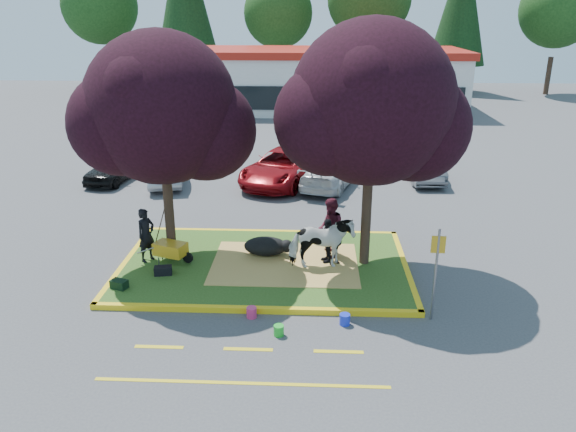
{
  "coord_description": "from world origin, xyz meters",
  "views": [
    {
      "loc": [
        1.38,
        -14.79,
        7.07
      ],
      "look_at": [
        0.67,
        0.5,
        1.44
      ],
      "focal_mm": 35.0,
      "sensor_mm": 36.0,
      "label": 1
    }
  ],
  "objects_px": {
    "calf": "(266,246)",
    "car_silver": "(167,168)",
    "bucket_pink": "(252,312)",
    "car_black": "(114,167)",
    "wheelbarrow": "(171,249)",
    "bucket_blue": "(345,319)",
    "cow": "(321,243)",
    "handler": "(146,235)",
    "bucket_green": "(279,330)",
    "sign_post": "(436,266)"
  },
  "relations": [
    {
      "from": "bucket_blue",
      "to": "car_black",
      "type": "bearing_deg",
      "value": 129.29
    },
    {
      "from": "handler",
      "to": "bucket_green",
      "type": "bearing_deg",
      "value": -97.68
    },
    {
      "from": "cow",
      "to": "calf",
      "type": "xyz_separation_m",
      "value": [
        -1.64,
        0.82,
        -0.48
      ]
    },
    {
      "from": "calf",
      "to": "wheelbarrow",
      "type": "height_order",
      "value": "wheelbarrow"
    },
    {
      "from": "bucket_pink",
      "to": "calf",
      "type": "bearing_deg",
      "value": 88.95
    },
    {
      "from": "bucket_green",
      "to": "bucket_blue",
      "type": "height_order",
      "value": "bucket_blue"
    },
    {
      "from": "cow",
      "to": "wheelbarrow",
      "type": "bearing_deg",
      "value": 79.8
    },
    {
      "from": "handler",
      "to": "bucket_blue",
      "type": "height_order",
      "value": "handler"
    },
    {
      "from": "sign_post",
      "to": "bucket_blue",
      "type": "height_order",
      "value": "sign_post"
    },
    {
      "from": "wheelbarrow",
      "to": "car_black",
      "type": "bearing_deg",
      "value": 137.97
    },
    {
      "from": "wheelbarrow",
      "to": "bucket_blue",
      "type": "distance_m",
      "value": 5.74
    },
    {
      "from": "sign_post",
      "to": "car_black",
      "type": "xyz_separation_m",
      "value": [
        -11.65,
        11.32,
        -0.83
      ]
    },
    {
      "from": "cow",
      "to": "handler",
      "type": "distance_m",
      "value": 5.07
    },
    {
      "from": "cow",
      "to": "bucket_pink",
      "type": "relative_size",
      "value": 6.7
    },
    {
      "from": "cow",
      "to": "bucket_blue",
      "type": "distance_m",
      "value": 2.96
    },
    {
      "from": "bucket_green",
      "to": "bucket_blue",
      "type": "xyz_separation_m",
      "value": [
        1.54,
        0.55,
        0.01
      ]
    },
    {
      "from": "bucket_pink",
      "to": "bucket_blue",
      "type": "height_order",
      "value": "bucket_blue"
    },
    {
      "from": "wheelbarrow",
      "to": "bucket_pink",
      "type": "height_order",
      "value": "wheelbarrow"
    },
    {
      "from": "bucket_blue",
      "to": "sign_post",
      "type": "bearing_deg",
      "value": 9.17
    },
    {
      "from": "cow",
      "to": "handler",
      "type": "height_order",
      "value": "handler"
    },
    {
      "from": "cow",
      "to": "car_black",
      "type": "height_order",
      "value": "cow"
    },
    {
      "from": "wheelbarrow",
      "to": "car_black",
      "type": "distance_m",
      "value": 9.85
    },
    {
      "from": "handler",
      "to": "bucket_pink",
      "type": "height_order",
      "value": "handler"
    },
    {
      "from": "handler",
      "to": "bucket_pink",
      "type": "xyz_separation_m",
      "value": [
        3.36,
        -2.86,
        -0.81
      ]
    },
    {
      "from": "handler",
      "to": "sign_post",
      "type": "relative_size",
      "value": 0.68
    },
    {
      "from": "handler",
      "to": "car_black",
      "type": "xyz_separation_m",
      "value": [
        -3.92,
        8.57,
        -0.34
      ]
    },
    {
      "from": "wheelbarrow",
      "to": "cow",
      "type": "bearing_deg",
      "value": 17.75
    },
    {
      "from": "handler",
      "to": "bucket_pink",
      "type": "bearing_deg",
      "value": -96.33
    },
    {
      "from": "wheelbarrow",
      "to": "car_silver",
      "type": "xyz_separation_m",
      "value": [
        -2.25,
        8.43,
        0.08
      ]
    },
    {
      "from": "car_black",
      "to": "car_silver",
      "type": "distance_m",
      "value": 2.41
    },
    {
      "from": "calf",
      "to": "car_silver",
      "type": "xyz_separation_m",
      "value": [
        -4.95,
        7.77,
        0.21
      ]
    },
    {
      "from": "bucket_green",
      "to": "bucket_pink",
      "type": "height_order",
      "value": "bucket_pink"
    },
    {
      "from": "bucket_pink",
      "to": "car_silver",
      "type": "distance_m",
      "value": 12.21
    },
    {
      "from": "calf",
      "to": "bucket_green",
      "type": "bearing_deg",
      "value": -82.68
    },
    {
      "from": "handler",
      "to": "bucket_green",
      "type": "relative_size",
      "value": 6.2
    },
    {
      "from": "cow",
      "to": "car_silver",
      "type": "distance_m",
      "value": 10.83
    },
    {
      "from": "bucket_pink",
      "to": "car_black",
      "type": "distance_m",
      "value": 13.56
    },
    {
      "from": "wheelbarrow",
      "to": "sign_post",
      "type": "height_order",
      "value": "sign_post"
    },
    {
      "from": "bucket_pink",
      "to": "sign_post",
      "type": "bearing_deg",
      "value": 1.51
    },
    {
      "from": "cow",
      "to": "car_black",
      "type": "bearing_deg",
      "value": 37.34
    },
    {
      "from": "cow",
      "to": "calf",
      "type": "relative_size",
      "value": 1.38
    },
    {
      "from": "cow",
      "to": "wheelbarrow",
      "type": "relative_size",
      "value": 1.11
    },
    {
      "from": "cow",
      "to": "car_silver",
      "type": "bearing_deg",
      "value": 29.39
    },
    {
      "from": "bucket_green",
      "to": "car_black",
      "type": "height_order",
      "value": "car_black"
    },
    {
      "from": "calf",
      "to": "bucket_pink",
      "type": "distance_m",
      "value": 3.42
    },
    {
      "from": "cow",
      "to": "bucket_green",
      "type": "relative_size",
      "value": 6.99
    },
    {
      "from": "wheelbarrow",
      "to": "bucket_green",
      "type": "bearing_deg",
      "value": -26.56
    },
    {
      "from": "wheelbarrow",
      "to": "car_silver",
      "type": "distance_m",
      "value": 8.73
    },
    {
      "from": "wheelbarrow",
      "to": "car_black",
      "type": "relative_size",
      "value": 0.45
    },
    {
      "from": "calf",
      "to": "handler",
      "type": "bearing_deg",
      "value": -172.54
    }
  ]
}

